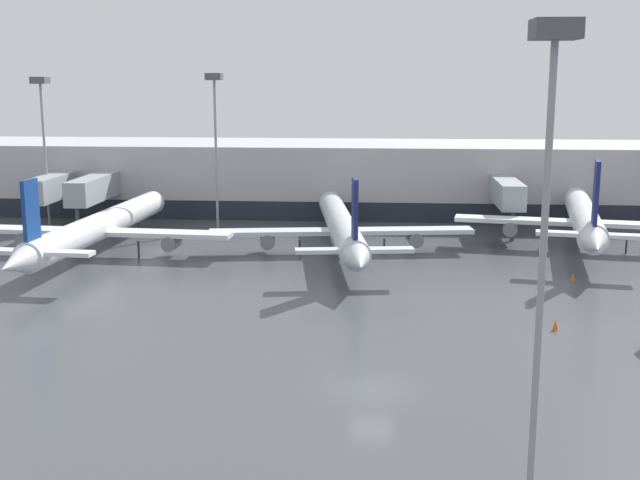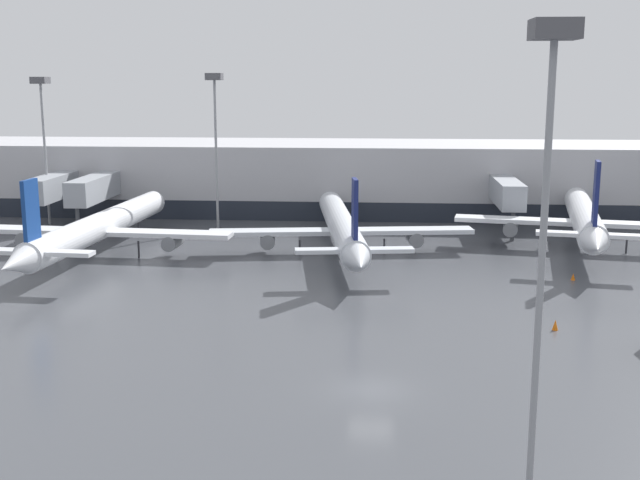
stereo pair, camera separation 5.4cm
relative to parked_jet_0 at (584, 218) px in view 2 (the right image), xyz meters
The scene contains 11 objects.
ground_plane 44.59m from the parked_jet_0, 118.37° to the right, with size 320.00×320.00×0.00m, color #424449.
terminal_building 31.18m from the parked_jet_0, 133.21° to the left, with size 160.00×28.01×9.00m.
parked_jet_0 is the anchor object (origin of this frame).
parked_jet_1 48.86m from the parked_jet_0, behind, with size 26.96×37.34×9.21m.
parked_jet_2 24.77m from the parked_jet_0, behind, with size 26.62×36.31×9.09m.
traffic_cone_0 28.65m from the parked_jet_0, 107.19° to the right, with size 0.42×0.42×0.74m.
traffic_cone_1 57.47m from the parked_jet_0, behind, with size 0.43×0.43×0.56m.
traffic_cone_2 13.62m from the parked_jet_0, 106.89° to the right, with size 0.39×0.39×0.60m.
apron_light_mast_2 52.93m from the parked_jet_0, 105.95° to the right, with size 1.80×1.80×19.56m.
apron_light_mast_3 42.26m from the parked_jet_0, 166.55° to the left, with size 1.80×1.80×17.86m.
apron_light_mast_4 62.26m from the parked_jet_0, behind, with size 1.80×1.80×17.44m.
Camera 2 is at (0.31, -42.86, 17.32)m, focal length 45.00 mm.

